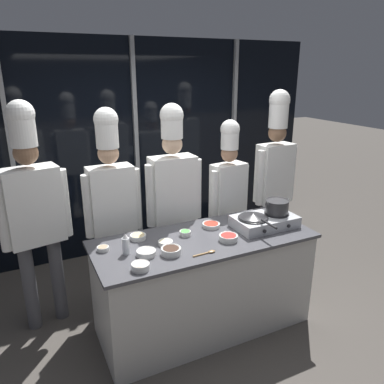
# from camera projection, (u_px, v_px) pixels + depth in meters

# --- Properties ---
(ground_plane) EXTENTS (24.00, 24.00, 0.00)m
(ground_plane) POSITION_uv_depth(u_px,v_px,m) (203.00, 324.00, 3.58)
(ground_plane) COLOR #47423D
(window_wall_back) EXTENTS (5.08, 0.09, 2.70)m
(window_wall_back) POSITION_uv_depth(u_px,v_px,m) (136.00, 149.00, 4.80)
(window_wall_back) COLOR black
(window_wall_back) RESTS_ON ground_plane
(demo_counter) EXTENTS (1.96, 0.80, 0.92)m
(demo_counter) POSITION_uv_depth(u_px,v_px,m) (204.00, 283.00, 3.44)
(demo_counter) COLOR beige
(demo_counter) RESTS_ON ground_plane
(portable_stove) EXTENTS (0.58, 0.37, 0.12)m
(portable_stove) POSITION_uv_depth(u_px,v_px,m) (265.00, 221.00, 3.51)
(portable_stove) COLOR #B2B5BA
(portable_stove) RESTS_ON demo_counter
(frying_pan) EXTENTS (0.28, 0.48, 0.04)m
(frying_pan) POSITION_uv_depth(u_px,v_px,m) (253.00, 216.00, 3.43)
(frying_pan) COLOR #232326
(frying_pan) RESTS_ON portable_stove
(stock_pot) EXTENTS (0.25, 0.22, 0.13)m
(stock_pot) POSITION_uv_depth(u_px,v_px,m) (277.00, 206.00, 3.53)
(stock_pot) COLOR #333335
(stock_pot) RESTS_ON portable_stove
(squeeze_bottle_clear) EXTENTS (0.06, 0.06, 0.17)m
(squeeze_bottle_clear) POSITION_uv_depth(u_px,v_px,m) (126.00, 244.00, 2.99)
(squeeze_bottle_clear) COLOR white
(squeeze_bottle_clear) RESTS_ON demo_counter
(prep_bowl_ginger) EXTENTS (0.14, 0.14, 0.04)m
(prep_bowl_ginger) POSITION_uv_depth(u_px,v_px,m) (138.00, 236.00, 3.26)
(prep_bowl_ginger) COLOR white
(prep_bowl_ginger) RESTS_ON demo_counter
(prep_bowl_scallions) EXTENTS (0.10, 0.10, 0.04)m
(prep_bowl_scallions) POSITION_uv_depth(u_px,v_px,m) (185.00, 233.00, 3.33)
(prep_bowl_scallions) COLOR white
(prep_bowl_scallions) RESTS_ON demo_counter
(prep_bowl_bell_pepper) EXTENTS (0.17, 0.17, 0.05)m
(prep_bowl_bell_pepper) POSITION_uv_depth(u_px,v_px,m) (228.00, 237.00, 3.23)
(prep_bowl_bell_pepper) COLOR white
(prep_bowl_bell_pepper) RESTS_ON demo_counter
(prep_bowl_chicken) EXTENTS (0.14, 0.14, 0.05)m
(prep_bowl_chicken) POSITION_uv_depth(u_px,v_px,m) (140.00, 266.00, 2.76)
(prep_bowl_chicken) COLOR white
(prep_bowl_chicken) RESTS_ON demo_counter
(prep_bowl_mushrooms) EXTENTS (0.10, 0.10, 0.04)m
(prep_bowl_mushrooms) POSITION_uv_depth(u_px,v_px,m) (103.00, 248.00, 3.05)
(prep_bowl_mushrooms) COLOR white
(prep_bowl_mushrooms) RESTS_ON demo_counter
(prep_bowl_noodles) EXTENTS (0.13, 0.13, 0.04)m
(prep_bowl_noodles) POSITION_uv_depth(u_px,v_px,m) (166.00, 243.00, 3.16)
(prep_bowl_noodles) COLOR white
(prep_bowl_noodles) RESTS_ON demo_counter
(prep_bowl_soy_glaze) EXTENTS (0.16, 0.16, 0.06)m
(prep_bowl_soy_glaze) POSITION_uv_depth(u_px,v_px,m) (171.00, 250.00, 2.99)
(prep_bowl_soy_glaze) COLOR white
(prep_bowl_soy_glaze) RESTS_ON demo_counter
(prep_bowl_chili_flakes) EXTENTS (0.17, 0.17, 0.04)m
(prep_bowl_chili_flakes) POSITION_uv_depth(u_px,v_px,m) (211.00, 225.00, 3.51)
(prep_bowl_chili_flakes) COLOR white
(prep_bowl_chili_flakes) RESTS_ON demo_counter
(prep_bowl_onion) EXTENTS (0.16, 0.16, 0.05)m
(prep_bowl_onion) POSITION_uv_depth(u_px,v_px,m) (146.00, 252.00, 2.97)
(prep_bowl_onion) COLOR white
(prep_bowl_onion) RESTS_ON demo_counter
(serving_spoon_slotted) EXTENTS (0.21, 0.04, 0.02)m
(serving_spoon_slotted) POSITION_uv_depth(u_px,v_px,m) (208.00, 252.00, 3.02)
(serving_spoon_slotted) COLOR olive
(serving_spoon_slotted) RESTS_ON demo_counter
(chef_head) EXTENTS (0.60, 0.32, 2.10)m
(chef_head) POSITION_uv_depth(u_px,v_px,m) (33.00, 204.00, 3.26)
(chef_head) COLOR #4C4C51
(chef_head) RESTS_ON ground_plane
(chef_sous) EXTENTS (0.55, 0.24, 2.01)m
(chef_sous) POSITION_uv_depth(u_px,v_px,m) (111.00, 197.00, 3.55)
(chef_sous) COLOR #2D3856
(chef_sous) RESTS_ON ground_plane
(chef_line) EXTENTS (0.60, 0.24, 2.03)m
(chef_line) POSITION_uv_depth(u_px,v_px,m) (173.00, 189.00, 3.75)
(chef_line) COLOR #4C4C51
(chef_line) RESTS_ON ground_plane
(chef_pastry) EXTENTS (0.50, 0.26, 1.83)m
(chef_pastry) POSITION_uv_depth(u_px,v_px,m) (228.00, 189.00, 4.09)
(chef_pastry) COLOR #2D3856
(chef_pastry) RESTS_ON ground_plane
(chef_apprentice) EXTENTS (0.54, 0.24, 2.12)m
(chef_apprentice) POSITION_uv_depth(u_px,v_px,m) (275.00, 168.00, 4.28)
(chef_apprentice) COLOR #4C4C51
(chef_apprentice) RESTS_ON ground_plane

